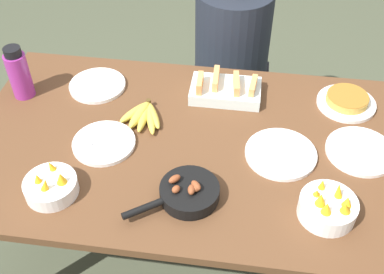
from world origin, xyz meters
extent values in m
plane|color=#474C38|center=(0.00, 0.00, 0.00)|extent=(14.00, 14.00, 0.00)
cube|color=brown|center=(0.00, 0.00, 0.72)|extent=(1.69, 0.98, 0.03)
cylinder|color=brown|center=(-0.78, 0.43, 0.35)|extent=(0.07, 0.07, 0.70)
cylinder|color=brown|center=(0.78, 0.43, 0.35)|extent=(0.07, 0.07, 0.70)
ellipsoid|color=gold|center=(-0.24, 0.12, 0.75)|extent=(0.12, 0.15, 0.04)
ellipsoid|color=gold|center=(-0.22, 0.11, 0.76)|extent=(0.08, 0.17, 0.04)
ellipsoid|color=gold|center=(-0.20, 0.10, 0.75)|extent=(0.04, 0.18, 0.03)
ellipsoid|color=gold|center=(-0.18, 0.10, 0.75)|extent=(0.09, 0.19, 0.03)
ellipsoid|color=gold|center=(-0.17, 0.12, 0.75)|extent=(0.10, 0.16, 0.03)
cylinder|color=#4C3819|center=(-0.20, 0.18, 0.75)|extent=(0.02, 0.02, 0.04)
cube|color=silver|center=(0.10, 0.30, 0.76)|extent=(0.29, 0.17, 0.05)
cube|color=#F29E56|center=(-0.01, 0.27, 0.81)|extent=(0.03, 0.11, 0.05)
cube|color=#F29E56|center=(0.05, 0.32, 0.81)|extent=(0.03, 0.13, 0.05)
cube|color=#F29E56|center=(0.14, 0.29, 0.81)|extent=(0.03, 0.12, 0.05)
cube|color=#F29E56|center=(0.21, 0.29, 0.80)|extent=(0.03, 0.11, 0.04)
cylinder|color=black|center=(0.03, -0.26, 0.74)|extent=(0.20, 0.20, 0.01)
cylinder|color=black|center=(0.03, -0.26, 0.77)|extent=(0.20, 0.20, 0.04)
cylinder|color=black|center=(-0.11, -0.36, 0.77)|extent=(0.13, 0.10, 0.02)
ellipsoid|color=brown|center=(0.05, -0.26, 0.80)|extent=(0.05, 0.05, 0.02)
ellipsoid|color=brown|center=(-0.01, -0.28, 0.80)|extent=(0.04, 0.04, 0.03)
ellipsoid|color=brown|center=(-0.02, -0.25, 0.80)|extent=(0.05, 0.05, 0.02)
ellipsoid|color=brown|center=(0.04, -0.28, 0.80)|extent=(0.03, 0.04, 0.03)
ellipsoid|color=brown|center=(0.05, -0.27, 0.80)|extent=(0.04, 0.04, 0.03)
cylinder|color=white|center=(0.59, 0.31, 0.74)|extent=(0.24, 0.24, 0.02)
cylinder|color=gold|center=(0.59, 0.31, 0.77)|extent=(0.17, 0.17, 0.03)
cylinder|color=#9F6624|center=(0.59, 0.31, 0.78)|extent=(0.16, 0.16, 0.00)
cylinder|color=white|center=(0.33, -0.02, 0.74)|extent=(0.26, 0.26, 0.02)
cylinder|color=silver|center=(0.34, -0.05, 0.76)|extent=(0.12, 0.07, 0.01)
cube|color=silver|center=(0.26, 0.00, 0.76)|extent=(0.05, 0.04, 0.00)
cylinder|color=white|center=(0.62, 0.03, 0.74)|extent=(0.25, 0.25, 0.02)
cylinder|color=silver|center=(0.63, 0.06, 0.76)|extent=(0.04, 0.11, 0.01)
cube|color=silver|center=(0.65, -0.01, 0.76)|extent=(0.03, 0.05, 0.00)
cylinder|color=white|center=(-0.45, 0.28, 0.74)|extent=(0.24, 0.24, 0.02)
cylinder|color=silver|center=(-0.42, 0.27, 0.76)|extent=(0.12, 0.06, 0.01)
cube|color=silver|center=(-0.50, 0.31, 0.76)|extent=(0.05, 0.04, 0.00)
cylinder|color=white|center=(-0.32, -0.06, 0.74)|extent=(0.23, 0.23, 0.02)
cylinder|color=silver|center=(-0.30, -0.08, 0.76)|extent=(0.11, 0.01, 0.01)
cube|color=silver|center=(-0.38, -0.07, 0.76)|extent=(0.04, 0.02, 0.00)
cylinder|color=white|center=(0.48, -0.27, 0.77)|extent=(0.19, 0.19, 0.07)
cone|color=#F4A819|center=(0.53, -0.27, 0.82)|extent=(0.04, 0.05, 0.04)
cone|color=#F4A819|center=(0.50, -0.24, 0.83)|extent=(0.05, 0.05, 0.06)
cone|color=#F4A819|center=(0.45, -0.22, 0.82)|extent=(0.04, 0.04, 0.05)
cone|color=#F4A819|center=(0.44, -0.25, 0.82)|extent=(0.04, 0.04, 0.05)
cone|color=#F4A819|center=(0.45, -0.28, 0.82)|extent=(0.05, 0.05, 0.05)
cone|color=#F4A819|center=(0.46, -0.31, 0.82)|extent=(0.05, 0.05, 0.05)
cone|color=#F4A819|center=(0.52, -0.30, 0.82)|extent=(0.06, 0.06, 0.05)
cylinder|color=white|center=(-0.43, -0.30, 0.76)|extent=(0.18, 0.18, 0.06)
cone|color=#F4A819|center=(-0.39, -0.30, 0.81)|extent=(0.04, 0.04, 0.05)
cone|color=#F4A819|center=(-0.45, -0.25, 0.81)|extent=(0.04, 0.03, 0.05)
cone|color=#F4A819|center=(-0.47, -0.31, 0.81)|extent=(0.03, 0.04, 0.04)
cone|color=#F4A819|center=(-0.43, -0.34, 0.81)|extent=(0.04, 0.03, 0.06)
cylinder|color=#992D89|center=(-0.73, 0.19, 0.83)|extent=(0.09, 0.09, 0.19)
cylinder|color=black|center=(-0.73, 0.19, 0.95)|extent=(0.07, 0.07, 0.03)
cube|color=black|center=(0.09, 0.77, 0.23)|extent=(0.40, 0.40, 0.46)
cylinder|color=#1E232D|center=(0.09, 0.77, 0.72)|extent=(0.37, 0.37, 0.51)
camera|label=1|loc=(0.18, -1.27, 2.00)|focal=45.00mm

